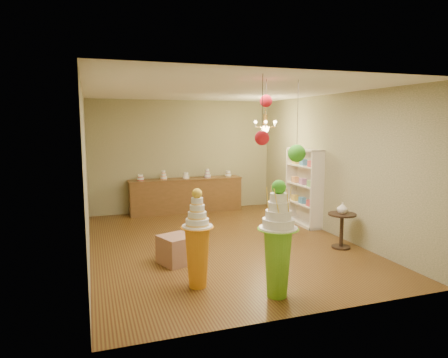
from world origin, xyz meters
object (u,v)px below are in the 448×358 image
object	(u,v)px
sideboard	(186,195)
round_table	(342,226)
pedestal_orange	(197,248)
pedestal_green	(278,247)

from	to	relation	value
sideboard	round_table	xyz separation A→B (m)	(2.10, -4.03, -0.04)
pedestal_orange	round_table	world-z (taller)	pedestal_orange
pedestal_orange	sideboard	distance (m)	5.02
sideboard	round_table	distance (m)	4.54
round_table	pedestal_orange	bearing A→B (deg)	-163.93
pedestal_orange	pedestal_green	bearing A→B (deg)	-35.41
pedestal_green	sideboard	bearing A→B (deg)	89.57
pedestal_green	sideboard	world-z (taller)	pedestal_green
pedestal_orange	round_table	bearing A→B (deg)	16.07
pedestal_green	sideboard	size ratio (longest dim) A/B	0.54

